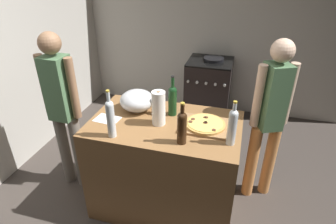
{
  "coord_description": "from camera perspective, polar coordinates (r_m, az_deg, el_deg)",
  "views": [
    {
      "loc": [
        0.56,
        -1.36,
        2.18
      ],
      "look_at": [
        -0.02,
        0.71,
        0.98
      ],
      "focal_mm": 30.45,
      "sensor_mm": 36.0,
      "label": 1
    }
  ],
  "objects": [
    {
      "name": "recipe_sheet",
      "position": [
        2.51,
        -12.08,
        -1.41
      ],
      "size": [
        0.22,
        0.17,
        0.0
      ],
      "primitive_type": "cube",
      "rotation": [
        0.0,
        0.0,
        -0.1
      ],
      "color": "white",
      "rests_on": "counter"
    },
    {
      "name": "wine_bottle_amber",
      "position": [
        2.09,
        2.81,
        -2.81
      ],
      "size": [
        0.07,
        0.07,
        0.34
      ],
      "color": "#331E0F",
      "rests_on": "counter"
    },
    {
      "name": "wine_bottle_green",
      "position": [
        2.46,
        1.01,
        2.61
      ],
      "size": [
        0.07,
        0.07,
        0.36
      ],
      "color": "#143819",
      "rests_on": "counter"
    },
    {
      "name": "kitchen_wall_rear",
      "position": [
        4.28,
        8.24,
        17.08
      ],
      "size": [
        4.2,
        0.1,
        2.6
      ],
      "primitive_type": "cube",
      "color": "#BCB7AD",
      "rests_on": "ground_plane"
    },
    {
      "name": "kitchen_wall_left",
      "position": [
        3.75,
        -25.62,
        12.88
      ],
      "size": [
        0.1,
        3.34,
        2.6
      ],
      "primitive_type": "cube",
      "color": "#BCB7AD",
      "rests_on": "ground_plane"
    },
    {
      "name": "wine_bottle_clear",
      "position": [
        2.19,
        -11.44,
        -0.97
      ],
      "size": [
        0.06,
        0.06,
        0.39
      ],
      "color": "silver",
      "rests_on": "counter"
    },
    {
      "name": "person_in_red",
      "position": [
        2.7,
        19.68,
        -0.74
      ],
      "size": [
        0.33,
        0.26,
        1.6
      ],
      "color": "#D88C4C",
      "rests_on": "ground_plane"
    },
    {
      "name": "person_in_stripes",
      "position": [
        2.85,
        -20.4,
        1.21
      ],
      "size": [
        0.38,
        0.21,
        1.62
      ],
      "color": "slate",
      "rests_on": "ground_plane"
    },
    {
      "name": "paper_towel_roll",
      "position": [
        2.33,
        -1.89,
        0.78
      ],
      "size": [
        0.11,
        0.11,
        0.3
      ],
      "color": "white",
      "rests_on": "counter"
    },
    {
      "name": "wine_bottle_dark",
      "position": [
        2.12,
        12.76,
        -2.62
      ],
      "size": [
        0.07,
        0.07,
        0.36
      ],
      "color": "silver",
      "rests_on": "counter"
    },
    {
      "name": "pizza",
      "position": [
        2.35,
        7.46,
        -2.34
      ],
      "size": [
        0.33,
        0.33,
        0.03
      ],
      "color": "tan",
      "rests_on": "cutting_board"
    },
    {
      "name": "stove",
      "position": [
        4.16,
        8.06,
        4.35
      ],
      "size": [
        0.61,
        0.59,
        0.93
      ],
      "color": "black",
      "rests_on": "ground_plane"
    },
    {
      "name": "ground_plane",
      "position": [
        3.55,
        3.32,
        -8.97
      ],
      "size": [
        4.2,
        3.34,
        0.02
      ],
      "primitive_type": "cube",
      "color": "#3F3833"
    },
    {
      "name": "mixing_bowl",
      "position": [
        2.58,
        -6.23,
        2.31
      ],
      "size": [
        0.31,
        0.31,
        0.19
      ],
      "color": "#B2B2B7",
      "rests_on": "counter"
    },
    {
      "name": "counter",
      "position": [
        2.68,
        -0.59,
        -10.65
      ],
      "size": [
        1.28,
        0.78,
        0.93
      ],
      "primitive_type": "cube",
      "color": "olive",
      "rests_on": "ground_plane"
    },
    {
      "name": "cutting_board",
      "position": [
        2.36,
        7.44,
        -2.77
      ],
      "size": [
        0.4,
        0.32,
        0.02
      ],
      "primitive_type": "cube",
      "color": "#9E7247",
      "rests_on": "counter"
    }
  ]
}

